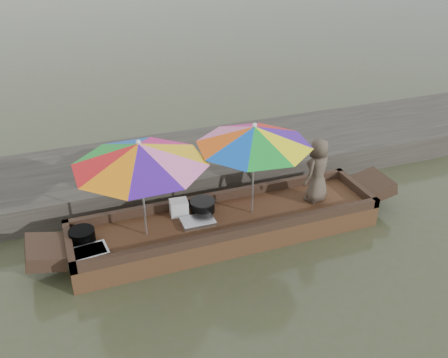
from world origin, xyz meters
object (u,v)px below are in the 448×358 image
object	(u,v)px
tray_scallop	(198,221)
vendor	(318,170)
charcoal_grill	(203,207)
cooking_pot	(82,236)
umbrella_bow	(143,190)
boat_hull	(226,227)
tray_crayfish	(89,253)
umbrella_stern	(253,170)
supply_bag	(179,208)

from	to	relation	value
tray_scallop	vendor	distance (m)	2.14
charcoal_grill	cooking_pot	bearing A→B (deg)	-174.97
cooking_pot	umbrella_bow	xyz separation A→B (m)	(0.92, -0.14, 0.68)
boat_hull	cooking_pot	xyz separation A→B (m)	(-2.21, 0.14, 0.27)
tray_crayfish	vendor	xyz separation A→B (m)	(3.76, 0.24, 0.51)
umbrella_bow	umbrella_stern	world-z (taller)	same
cooking_pot	supply_bag	size ratio (longest dim) A/B	1.35
tray_scallop	umbrella_stern	xyz separation A→B (m)	(0.91, -0.01, 0.74)
supply_bag	tray_crayfish	bearing A→B (deg)	-158.26
tray_crayfish	vendor	distance (m)	3.81
cooking_pot	supply_bag	distance (m)	1.55
supply_bag	umbrella_bow	xyz separation A→B (m)	(-0.61, -0.35, 0.65)
vendor	umbrella_stern	size ratio (longest dim) A/B	0.62
tray_crayfish	charcoal_grill	distance (m)	1.95
supply_bag	umbrella_bow	bearing A→B (deg)	-150.24
tray_scallop	umbrella_bow	distance (m)	1.11
charcoal_grill	vendor	xyz separation A→B (m)	(1.89, -0.31, 0.47)
tray_scallop	charcoal_grill	size ratio (longest dim) A/B	1.34
tray_scallop	umbrella_stern	size ratio (longest dim) A/B	0.29
boat_hull	tray_scallop	distance (m)	0.51
tray_crayfish	umbrella_stern	xyz separation A→B (m)	(2.61, 0.24, 0.73)
boat_hull	charcoal_grill	size ratio (longest dim) A/B	12.79
vendor	umbrella_bow	distance (m)	2.90
charcoal_grill	umbrella_stern	xyz separation A→B (m)	(0.73, -0.31, 0.68)
vendor	charcoal_grill	bearing A→B (deg)	-35.18
boat_hull	vendor	size ratio (longest dim) A/B	4.42
cooking_pot	tray_scallop	size ratio (longest dim) A/B	0.74
charcoal_grill	umbrella_bow	world-z (taller)	umbrella_bow
charcoal_grill	umbrella_bow	size ratio (longest dim) A/B	0.20
tray_crayfish	charcoal_grill	size ratio (longest dim) A/B	1.34
tray_scallop	umbrella_stern	distance (m)	1.18
cooking_pot	tray_scallop	xyz separation A→B (m)	(1.74, -0.13, -0.07)
charcoal_grill	umbrella_stern	size ratio (longest dim) A/B	0.22
umbrella_bow	tray_scallop	bearing A→B (deg)	0.75
supply_bag	umbrella_stern	size ratio (longest dim) A/B	0.16
umbrella_stern	tray_crayfish	bearing A→B (deg)	-174.70
tray_scallop	boat_hull	bearing A→B (deg)	-1.31
tray_crayfish	tray_scallop	distance (m)	1.71
boat_hull	umbrella_stern	distance (m)	1.05
charcoal_grill	umbrella_bow	bearing A→B (deg)	-162.72
tray_scallop	vendor	world-z (taller)	vendor
tray_scallop	supply_bag	bearing A→B (deg)	121.08
vendor	supply_bag	bearing A→B (deg)	-34.60
cooking_pot	vendor	xyz separation A→B (m)	(3.81, -0.14, 0.46)
umbrella_stern	vendor	bearing A→B (deg)	-0.10
umbrella_bow	umbrella_stern	size ratio (longest dim) A/B	1.09
charcoal_grill	umbrella_stern	bearing A→B (deg)	-22.99
tray_scallop	supply_bag	world-z (taller)	supply_bag
tray_scallop	vendor	bearing A→B (deg)	-0.35
cooking_pot	charcoal_grill	distance (m)	1.93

